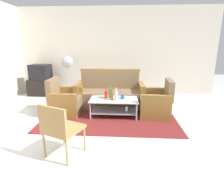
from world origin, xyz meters
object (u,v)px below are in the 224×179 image
Objects in this scene: cup at (123,97)px; bottle_clear at (116,95)px; bottle_green at (110,93)px; tv_stand at (42,87)px; couch at (110,94)px; armchair_left at (65,102)px; armchair_right at (156,104)px; coffee_table at (114,105)px; pedestal_fan at (67,64)px; bottle_brown at (112,95)px; wicker_chair at (59,127)px; bottle_red at (106,94)px; television at (40,72)px.

bottle_clear is at bearing -142.30° from cup.
bottle_green is 0.36× the size of tv_stand.
tv_stand is at bearing -23.51° from couch.
armchair_left is 2.02m from tv_stand.
coffee_table is at bearing 99.47° from armchair_right.
couch is 2.14× the size of armchair_left.
cup reaches higher than coffee_table.
armchair_left is at bearing -76.08° from pedestal_fan.
wicker_chair is at bearing -112.63° from bottle_brown.
bottle_clear is 0.28m from bottle_red.
pedestal_fan is (-1.57, 1.68, 0.74)m from coffee_table.
pedestal_fan is at bearing -166.39° from armchair_left.
bottle_green is (-0.09, 0.10, 0.25)m from coffee_table.
armchair_right is 2.42m from wicker_chair.
wicker_chair is at bearing 125.08° from television.
armchair_left is at bearing -50.48° from tv_stand.
bottle_red is 0.39m from cup.
tv_stand is at bearing -140.79° from armchair_left.
bottle_clear reaches higher than bottle_red.
couch is 0.79m from bottle_brown.
bottle_brown is 1.36× the size of bottle_red.
armchair_right is 3.67× the size of bottle_red.
tv_stand is at bearing 149.19° from cup.
pedestal_fan is 1.51× the size of wicker_chair.
bottle_brown is (1.13, -0.13, 0.24)m from armchair_left.
television is at bearing 145.07° from bottle_brown.
coffee_table is at bearing -19.64° from bottle_red.
armchair_left is at bearing 94.56° from armchair_right.
armchair_right is 2.92× the size of bottle_green.
coffee_table is (1.17, -0.07, -0.02)m from armchair_left.
tv_stand is at bearing 145.47° from bottle_red.
bottle_red is (-1.17, -0.03, 0.21)m from armchair_right.
bottle_red is at bearing 139.83° from bottle_brown.
bottle_red reaches higher than cup.
television is 0.92m from pedestal_fan.
bottle_green reaches higher than bottle_clear.
coffee_table is at bearing 129.15° from bottle_clear.
armchair_left is at bearing 179.60° from bottle_red.
bottle_brown reaches higher than bottle_red.
television is (-3.45, 1.54, 0.47)m from armchair_right.
cup is at bearing 21.80° from bottle_brown.
bottle_red is at bearing 89.29° from armchair_left.
wicker_chair is (-0.60, -1.73, -0.03)m from bottle_green.
coffee_table is at bearing 100.35° from couch.
pedestal_fan is at bearing 127.40° from wicker_chair.
armchair_right is 3.77m from tv_stand.
bottle_green is at bearing 93.38° from wicker_chair.
pedestal_fan reaches higher than couch.
wicker_chair is (0.48, -1.70, 0.21)m from armchair_left.
wicker_chair is (-0.51, -1.69, -0.00)m from bottle_red.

